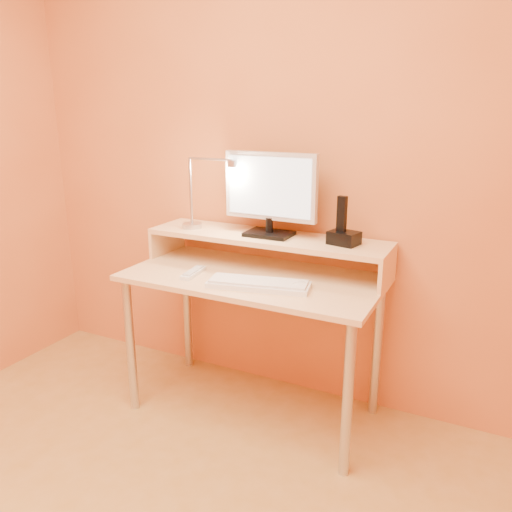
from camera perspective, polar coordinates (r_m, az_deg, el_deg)
The scene contains 25 objects.
wall_back at distance 2.55m, azimuth 2.89°, elevation 11.27°, with size 3.00×0.04×2.50m, color #DD8346.
desk_leg_fl at distance 2.61m, azimuth -13.92°, elevation -9.75°, with size 0.04×0.04×0.69m, color #B8B8C0.
desk_leg_fr at distance 2.14m, azimuth 10.24°, elevation -15.69°, with size 0.04×0.04×0.69m, color #B8B8C0.
desk_leg_bl at distance 2.97m, azimuth -7.74°, elevation -6.10°, with size 0.04×0.04×0.69m, color #B8B8C0.
desk_leg_br at distance 2.57m, azimuth 13.44°, elevation -10.15°, with size 0.04×0.04×0.69m, color #B8B8C0.
desk_lower at distance 2.38m, azimuth -0.37°, elevation -2.47°, with size 1.20×0.60×0.03m, color #EEC089.
shelf_riser_left at distance 2.78m, azimuth -9.93°, elevation 1.77°, with size 0.02×0.30×0.14m, color #EEC089.
shelf_riser_right at distance 2.31m, azimuth 14.58°, elevation -1.53°, with size 0.02×0.30×0.14m, color #EEC089.
desk_shelf at distance 2.46m, azimuth 1.19°, elevation 2.07°, with size 1.20×0.30×0.03m, color #EEC089.
monitor_foot at distance 2.45m, azimuth 1.50°, elevation 2.52°, with size 0.22×0.16×0.02m, color black.
monitor_neck at distance 2.44m, azimuth 1.51°, elevation 3.52°, with size 0.04×0.04×0.07m, color black.
monitor_panel at distance 2.42m, azimuth 1.64°, elevation 7.84°, with size 0.47×0.04×0.32m, color silver.
monitor_back at distance 2.44m, azimuth 1.87°, elevation 7.92°, with size 0.42×0.01×0.27m, color black.
monitor_screen at distance 2.40m, azimuth 1.45°, elevation 7.79°, with size 0.42×0.00×0.28m, color silver.
lamp_base at distance 2.63m, azimuth -7.20°, elevation 3.41°, with size 0.10×0.10×0.03m, color #B8B8C0.
lamp_post at distance 2.59m, azimuth -7.34°, elevation 7.23°, with size 0.01×0.01×0.33m, color #B8B8C0.
lamp_arm at distance 2.51m, azimuth -5.15°, elevation 10.79°, with size 0.01×0.01×0.24m, color #B8B8C0.
lamp_head at distance 2.45m, azimuth -2.70°, elevation 10.35°, with size 0.04×0.04×0.03m, color #B8B8C0.
lamp_bulb at distance 2.45m, azimuth -2.70°, elevation 9.98°, with size 0.03×0.03×0.00m, color #FFEAC6.
phone_dock at distance 2.32m, azimuth 9.85°, elevation 2.01°, with size 0.13×0.10×0.06m, color black.
phone_handset at distance 2.30m, azimuth 9.63°, elevation 4.71°, with size 0.04×0.03×0.16m, color black.
phone_led at distance 2.26m, azimuth 10.57°, elevation 1.59°, with size 0.01×0.00×0.04m, color #1860FF.
keyboard at distance 2.22m, azimuth 0.29°, elevation -3.26°, with size 0.45×0.14×0.02m, color white.
mouse at distance 2.19m, azimuth 4.84°, elevation -3.43°, with size 0.06×0.11×0.04m, color white.
remote_control at distance 2.40m, azimuth -7.07°, elevation -1.91°, with size 0.05×0.18×0.02m, color white.
Camera 1 is at (1.01, -0.83, 1.48)m, focal length 35.58 mm.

